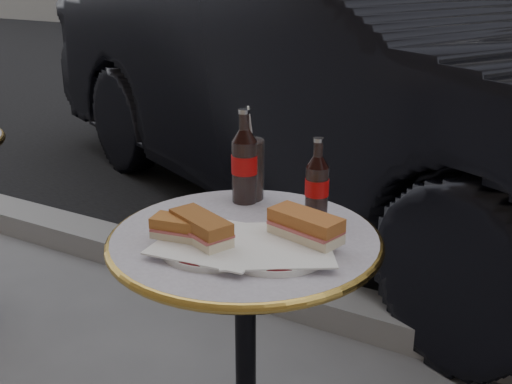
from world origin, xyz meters
The scene contains 11 objects.
curb centered at (0.00, 0.90, 0.05)m, with size 40.00×0.20×0.12m, color gray.
bistro_table centered at (0.00, 0.00, 0.37)m, with size 0.62×0.62×0.73m, color #BAB2C4, non-canonical shape.
plate_left centered at (-0.02, -0.09, 0.74)m, with size 0.24×0.24×0.01m, color silver.
plate_right centered at (0.10, -0.04, 0.74)m, with size 0.25×0.25×0.01m, color white.
sandwich_left_a centered at (-0.09, -0.11, 0.77)m, with size 0.13×0.06×0.05m, color #A9622B.
sandwich_left_b centered at (-0.05, -0.10, 0.77)m, with size 0.16×0.07×0.05m, color brown.
sandwich_right centered at (0.14, 0.02, 0.77)m, with size 0.16×0.08×0.06m, color #A95D2B.
cola_bottle_left centered at (-0.11, 0.18, 0.85)m, with size 0.07×0.07×0.24m, color black, non-canonical shape.
cola_bottle_right centered at (0.10, 0.16, 0.83)m, with size 0.06×0.06×0.20m, color black, non-canonical shape.
cola_glass centered at (-0.11, 0.21, 0.81)m, with size 0.08×0.08×0.16m, color black.
parked_car centered at (-0.54, 1.99, 0.74)m, with size 4.49×1.56×1.48m, color black.
Camera 1 is at (0.68, -1.13, 1.32)m, focal length 45.00 mm.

